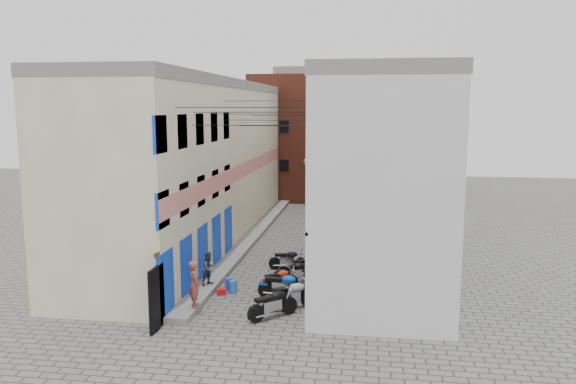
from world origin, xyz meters
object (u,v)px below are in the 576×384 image
at_px(motorcycle_b, 291,294).
at_px(motorcycle_g, 288,258).
at_px(motorcycle_a, 273,302).
at_px(person_b, 209,268).
at_px(motorcycle_d, 279,278).
at_px(person_a, 195,284).
at_px(motorcycle_f, 308,265).
at_px(motorcycle_e, 294,271).
at_px(water_jug_near, 233,287).
at_px(water_jug_far, 229,284).
at_px(motorcycle_c, 283,284).
at_px(red_crate, 221,292).

relative_size(motorcycle_b, motorcycle_g, 1.17).
xyz_separation_m(motorcycle_a, person_b, (-3.13, 2.68, 0.35)).
distance_m(motorcycle_d, person_a, 4.07).
height_order(motorcycle_b, motorcycle_f, motorcycle_b).
distance_m(motorcycle_e, person_b, 3.67).
xyz_separation_m(motorcycle_g, water_jug_near, (-1.74, -3.61, -0.27)).
bearing_deg(motorcycle_b, motorcycle_g, 163.51).
height_order(motorcycle_e, motorcycle_f, motorcycle_f).
bearing_deg(water_jug_far, motorcycle_f, 37.55).
bearing_deg(motorcycle_g, motorcycle_b, 1.23).
height_order(motorcycle_d, water_jug_far, motorcycle_d).
bearing_deg(water_jug_near, person_a, -108.45).
bearing_deg(motorcycle_c, person_a, -50.63).
bearing_deg(motorcycle_b, red_crate, -138.47).
height_order(motorcycle_b, water_jug_near, motorcycle_b).
height_order(motorcycle_d, motorcycle_f, motorcycle_f).
xyz_separation_m(motorcycle_f, water_jug_far, (-3.02, -2.32, -0.29)).
bearing_deg(water_jug_near, motorcycle_e, 34.41).
relative_size(motorcycle_f, water_jug_far, 3.66).
distance_m(motorcycle_b, motorcycle_d, 2.28).
xyz_separation_m(motorcycle_e, water_jug_far, (-2.55, -1.33, -0.29)).
height_order(water_jug_near, red_crate, water_jug_near).
bearing_deg(motorcycle_e, red_crate, -74.64).
distance_m(motorcycle_b, motorcycle_e, 3.15).
distance_m(motorcycle_d, water_jug_near, 1.90).
bearing_deg(motorcycle_a, motorcycle_d, 142.43).
height_order(motorcycle_f, red_crate, motorcycle_f).
bearing_deg(red_crate, person_a, -100.81).
distance_m(motorcycle_f, red_crate, 4.32).
xyz_separation_m(person_a, water_jug_near, (0.83, 2.48, -0.87)).
bearing_deg(water_jug_near, motorcycle_c, -12.19).
bearing_deg(motorcycle_d, water_jug_near, -104.48).
bearing_deg(motorcycle_c, person_b, -95.50).
xyz_separation_m(motorcycle_f, motorcycle_g, (-1.03, 1.04, -0.03)).
height_order(water_jug_near, water_jug_far, water_jug_far).
relative_size(motorcycle_c, motorcycle_g, 1.14).
xyz_separation_m(motorcycle_e, motorcycle_g, (-0.57, 2.03, -0.03)).
distance_m(motorcycle_g, water_jug_near, 4.02).
bearing_deg(motorcycle_b, person_a, -101.08).
bearing_deg(motorcycle_e, motorcycle_g, 176.16).
height_order(motorcycle_d, motorcycle_e, motorcycle_e).
xyz_separation_m(motorcycle_e, person_b, (-3.35, -1.44, 0.39)).
bearing_deg(motorcycle_d, motorcycle_c, -13.64).
xyz_separation_m(person_b, water_jug_near, (1.04, -0.14, -0.69)).
distance_m(motorcycle_f, water_jug_far, 3.82).
bearing_deg(motorcycle_d, person_b, -113.52).
xyz_separation_m(motorcycle_g, person_a, (-2.57, -6.09, 0.60)).
height_order(motorcycle_c, motorcycle_g, motorcycle_c).
xyz_separation_m(motorcycle_d, water_jug_far, (-2.04, -0.32, -0.24)).
height_order(motorcycle_e, person_a, person_a).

